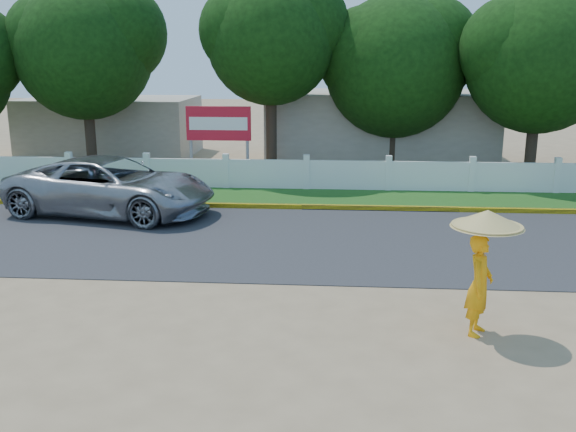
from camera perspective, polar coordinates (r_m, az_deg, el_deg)
The scene contains 11 objects.
ground at distance 13.09m, azimuth -0.66°, elevation -7.68°, with size 120.00×120.00×0.00m, color #9E8460.
road at distance 17.34m, azimuth 0.61°, elevation -2.11°, with size 60.00×7.00×0.02m, color #38383A.
grass_verge at distance 22.41m, azimuth 1.47°, elevation 1.66°, with size 60.00×3.50×0.03m, color #2D601E.
curb at distance 20.74m, azimuth 1.24°, elevation 0.82°, with size 40.00×0.18×0.16m, color yellow.
fence at distance 23.73m, azimuth 1.65°, elevation 3.68°, with size 40.00×0.10×1.10m, color silver.
building_near at distance 30.35m, azimuth 7.99°, elevation 7.86°, with size 10.00×6.00×3.20m, color #B7AD99.
building_far at distance 33.19m, azimuth -15.35°, elevation 7.68°, with size 8.00×5.00×2.80m, color #B7AD99.
vehicle at distance 20.65m, azimuth -15.45°, elevation 2.56°, with size 2.97×6.44×1.79m, color #929499.
monk_with_parasol at distance 11.70m, azimuth 16.96°, elevation -3.27°, with size 1.26×1.26×2.29m.
billboard at distance 24.96m, azimuth -6.19°, elevation 7.82°, with size 2.50×0.13×2.95m.
tree_row at distance 26.57m, azimuth 10.46°, elevation 14.06°, with size 41.38×7.76×8.97m.
Camera 1 is at (1.05, -12.10, 4.88)m, focal length 40.00 mm.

